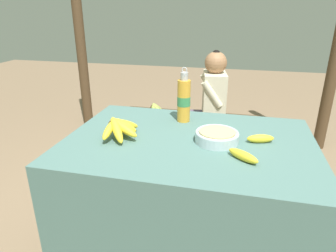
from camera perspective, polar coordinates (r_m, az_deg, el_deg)
market_counter at (r=1.69m, az=3.68°, el=-14.62°), size 1.22×0.85×0.78m
banana_bunch_ripe at (r=1.50m, az=-9.27°, el=-0.08°), size 0.18×0.25×0.12m
serving_bowl at (r=1.46m, az=9.29°, el=-1.91°), size 0.21×0.21×0.06m
water_bottle at (r=1.69m, az=3.03°, el=4.99°), size 0.07×0.07×0.31m
loose_banana_front at (r=1.32m, az=14.11°, el=-5.49°), size 0.15×0.13×0.04m
loose_banana_side at (r=1.51m, az=17.19°, el=-2.30°), size 0.14×0.07×0.04m
wooden_bench at (r=2.99m, az=3.97°, el=0.79°), size 1.34×0.32×0.39m
seated_vendor at (r=2.84m, az=7.80°, el=5.32°), size 0.44×0.41×1.03m
banana_bunch_green at (r=3.02m, az=-2.42°, el=3.51°), size 0.15×0.21×0.11m
support_post_near at (r=3.64m, az=-16.50°, el=16.55°), size 0.11×0.11×2.22m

